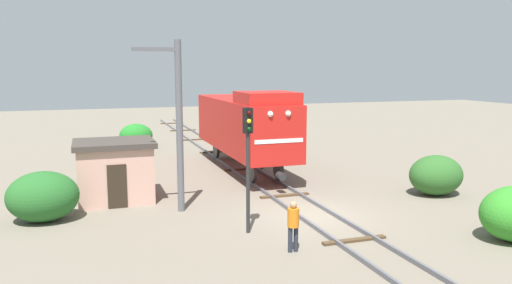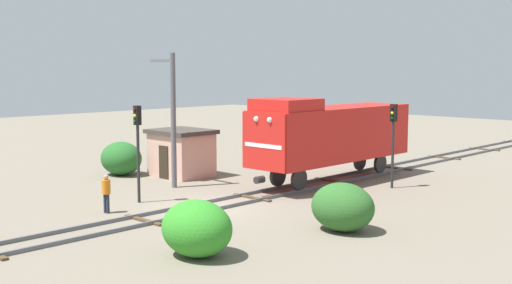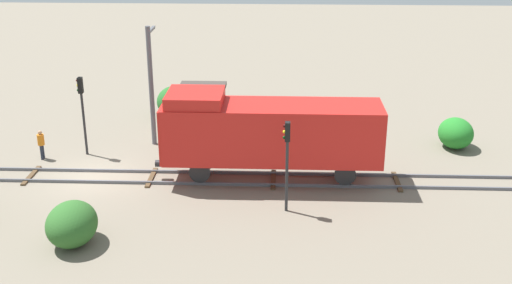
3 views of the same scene
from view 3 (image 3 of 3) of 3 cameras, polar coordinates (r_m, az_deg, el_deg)
ground_plane at (r=35.01m, az=-14.44°, el=-3.06°), size 115.63×115.63×0.00m
railway_track at (r=34.98m, az=-14.46°, el=-2.95°), size 2.40×77.09×0.16m
locomotive at (r=32.51m, az=1.08°, el=1.03°), size 2.90×11.60×4.60m
traffic_signal_near at (r=37.11m, az=-15.23°, el=3.47°), size 0.32×0.34×4.56m
traffic_signal_mid at (r=29.22m, az=2.78°, el=-0.75°), size 0.32×0.34×4.43m
worker_near_track at (r=37.83m, az=-18.56°, el=-0.03°), size 0.38×0.38×1.70m
catenary_mast at (r=37.78m, az=-9.30°, el=5.24°), size 1.94×0.28×7.08m
relay_hut at (r=40.35m, az=-4.87°, el=2.92°), size 3.50×2.90×2.74m
bush_near at (r=28.39m, az=-16.06°, el=-7.02°), size 2.60×2.13×1.89m
bush_mid at (r=39.35m, az=17.33°, el=0.76°), size 2.45×2.01×1.78m
bush_back at (r=43.48m, az=-7.33°, el=3.62°), size 2.72×2.22×1.98m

